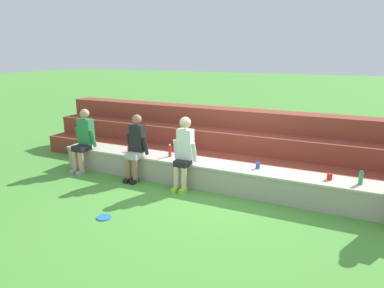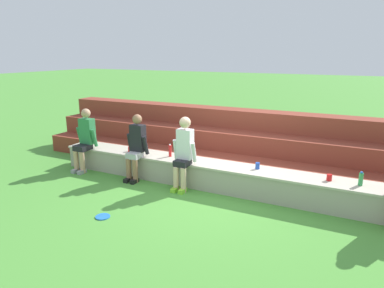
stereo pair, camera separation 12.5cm
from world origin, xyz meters
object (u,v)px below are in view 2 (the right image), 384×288
water_bottle_center_gap (170,151)px  water_bottle_mid_right (83,139)px  plastic_cup_right_end (329,178)px  person_far_left (85,138)px  plastic_cup_middle (258,166)px  person_center (184,151)px  frisbee (103,217)px  person_left_of_center (136,146)px  water_bottle_near_right (361,179)px  plastic_cup_left_end (130,149)px

water_bottle_center_gap → water_bottle_mid_right: bearing=-179.5°
water_bottle_center_gap → plastic_cup_right_end: 3.19m
person_far_left → plastic_cup_middle: 3.98m
person_center → frisbee: bearing=-109.8°
person_center → water_bottle_mid_right: (-2.94, 0.34, -0.16)m
person_left_of_center → water_bottle_mid_right: 1.82m
person_far_left → water_bottle_center_gap: (2.05, 0.34, -0.12)m
plastic_cup_middle → frisbee: bearing=-133.5°
person_far_left → plastic_cup_middle: (3.96, 0.37, -0.19)m
water_bottle_center_gap → frisbee: bearing=-92.9°
water_bottle_near_right → plastic_cup_left_end: (-4.68, -0.04, -0.06)m
water_bottle_center_gap → water_bottle_mid_right: size_ratio=1.14×
person_far_left → frisbee: size_ratio=5.90×
water_bottle_center_gap → water_bottle_mid_right: 2.43m
water_bottle_center_gap → water_bottle_mid_right: (-2.43, -0.02, -0.02)m
person_far_left → person_left_of_center: (1.42, 0.01, -0.01)m
person_center → frisbee: 1.99m
person_center → water_bottle_mid_right: bearing=173.4°
person_far_left → water_bottle_center_gap: bearing=9.4°
person_left_of_center → frisbee: size_ratio=5.82×
person_center → water_bottle_mid_right: person_center is taller
person_center → plastic_cup_middle: person_center is taller
person_far_left → person_left_of_center: size_ratio=1.01×
person_far_left → plastic_cup_right_end: (5.25, 0.31, -0.19)m
person_center → water_bottle_center_gap: 0.65m
person_center → plastic_cup_right_end: size_ratio=12.86×
person_far_left → person_center: 2.57m
person_far_left → plastic_cup_left_end: 1.10m
person_left_of_center → plastic_cup_right_end: size_ratio=12.44×
plastic_cup_middle → plastic_cup_right_end: size_ratio=1.10×
person_left_of_center → plastic_cup_left_end: 0.49m
person_center → water_bottle_center_gap: person_center is taller
person_far_left → plastic_cup_left_end: (1.05, 0.27, -0.20)m
water_bottle_near_right → plastic_cup_right_end: water_bottle_near_right is taller
frisbee → plastic_cup_left_end: bearing=114.0°
person_far_left → person_center: person_center is taller
person_far_left → plastic_cup_middle: size_ratio=11.43×
plastic_cup_middle → plastic_cup_left_end: 2.91m
plastic_cup_left_end → water_bottle_mid_right: bearing=178.0°
person_left_of_center → water_bottle_mid_right: (-1.79, 0.31, -0.12)m
person_far_left → water_bottle_mid_right: (-0.37, 0.32, -0.14)m
person_left_of_center → plastic_cup_middle: bearing=8.1°
plastic_cup_right_end → frisbee: plastic_cup_right_end is taller
person_left_of_center → plastic_cup_left_end: bearing=144.4°
plastic_cup_middle → plastic_cup_right_end: bearing=-2.4°
person_left_of_center → water_bottle_near_right: person_left_of_center is taller
person_far_left → person_left_of_center: bearing=0.2°
water_bottle_near_right → plastic_cup_middle: water_bottle_near_right is taller
person_far_left → person_center: size_ratio=0.98×
person_far_left → water_bottle_mid_right: 0.51m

